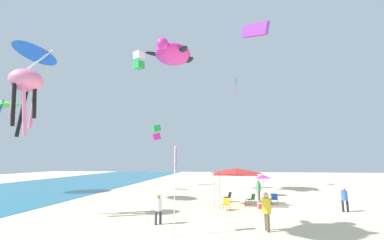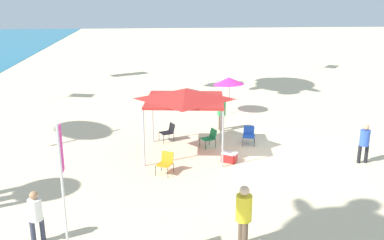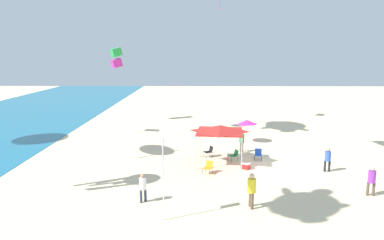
{
  "view_description": "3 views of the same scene",
  "coord_description": "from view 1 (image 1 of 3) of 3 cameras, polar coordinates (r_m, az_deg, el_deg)",
  "views": [
    {
      "loc": [
        -20.99,
        3.99,
        3.46
      ],
      "look_at": [
        1.25,
        6.87,
        6.92
      ],
      "focal_mm": 24.56,
      "sensor_mm": 36.0,
      "label": 1
    },
    {
      "loc": [
        -17.53,
        4.2,
        6.96
      ],
      "look_at": [
        -0.6,
        2.99,
        1.79
      ],
      "focal_mm": 41.14,
      "sensor_mm": 36.0,
      "label": 2
    },
    {
      "loc": [
        -23.98,
        4.89,
        7.93
      ],
      "look_at": [
        1.01,
        5.21,
        3.1
      ],
      "focal_mm": 32.62,
      "sensor_mm": 36.0,
      "label": 3
    }
  ],
  "objects": [
    {
      "name": "canopy_tent",
      "position": [
        21.32,
        9.6,
        -11.0
      ],
      "size": [
        3.27,
        3.49,
        2.85
      ],
      "rotation": [
        0.0,
        0.0,
        -0.11
      ],
      "color": "#B7B7BC",
      "rests_on": "ground"
    },
    {
      "name": "kite_turtle_magenta",
      "position": [
        31.15,
        -4.24,
        14.05
      ],
      "size": [
        6.16,
        5.53,
        2.2
      ],
      "rotation": [
        0.0,
        0.0,
        2.93
      ],
      "color": "#E02D9E"
    },
    {
      "name": "kite_box_green",
      "position": [
        37.9,
        -7.77,
        -2.73
      ],
      "size": [
        1.44,
        1.5,
        2.29
      ],
      "rotation": [
        0.0,
        0.0,
        3.69
      ],
      "color": "green"
    },
    {
      "name": "cooler_box",
      "position": [
        20.63,
        15.04,
        -17.57
      ],
      "size": [
        0.64,
        0.74,
        0.4
      ],
      "color": "red",
      "rests_on": "ground"
    },
    {
      "name": "kite_octopus_pink",
      "position": [
        19.68,
        -32.42,
        6.64
      ],
      "size": [
        1.91,
        1.91,
        4.25
      ],
      "rotation": [
        0.0,
        0.0,
        1.84
      ],
      "color": "pink"
    },
    {
      "name": "kite_box_white",
      "position": [
        32.7,
        -11.47,
        12.6
      ],
      "size": [
        1.42,
        1.38,
        2.2
      ],
      "rotation": [
        0.0,
        0.0,
        1.09
      ],
      "color": "white"
    },
    {
      "name": "person_near_umbrella",
      "position": [
        24.65,
        14.22,
        -14.19
      ],
      "size": [
        0.45,
        0.41,
        1.74
      ],
      "rotation": [
        0.0,
        0.0,
        0.29
      ],
      "color": "brown",
      "rests_on": "ground"
    },
    {
      "name": "folding_chair_left_of_tent",
      "position": [
        23.21,
        7.83,
        -16.08
      ],
      "size": [
        0.73,
        0.78,
        0.82
      ],
      "rotation": [
        0.0,
        0.0,
        3.57
      ],
      "color": "black",
      "rests_on": "ground"
    },
    {
      "name": "kite_parafoil_purple",
      "position": [
        23.2,
        13.44,
        18.44
      ],
      "size": [
        3.15,
        1.97,
        2.09
      ],
      "rotation": [
        0.0,
        0.0,
        3.68
      ],
      "color": "purple"
    },
    {
      "name": "person_far_stroller",
      "position": [
        21.42,
        30.2,
        -14.28
      ],
      "size": [
        0.39,
        0.44,
        1.66
      ],
      "rotation": [
        0.0,
        0.0,
        4.71
      ],
      "color": "black",
      "rests_on": "ground"
    },
    {
      "name": "beach_umbrella",
      "position": [
        27.84,
        15.1,
        -11.78
      ],
      "size": [
        1.78,
        1.77,
        2.15
      ],
      "color": "silver",
      "rests_on": "ground"
    },
    {
      "name": "banner_flag",
      "position": [
        12.91,
        -3.72,
        -13.05
      ],
      "size": [
        0.36,
        0.06,
        4.16
      ],
      "color": "silver",
      "rests_on": "ground"
    },
    {
      "name": "person_by_tent",
      "position": [
        14.34,
        15.88,
        -17.94
      ],
      "size": [
        0.5,
        0.44,
        1.87
      ],
      "rotation": [
        0.0,
        0.0,
        0.13
      ],
      "color": "brown",
      "rests_on": "ground"
    },
    {
      "name": "kite_diamond_teal",
      "position": [
        37.34,
        9.54,
        8.08
      ],
      "size": [
        1.98,
        0.27,
        2.84
      ],
      "rotation": [
        0.0,
        0.0,
        6.12
      ],
      "color": "teal"
    },
    {
      "name": "ground",
      "position": [
        21.65,
        18.8,
        -17.65
      ],
      "size": [
        120.0,
        120.0,
        0.1
      ],
      "primitive_type": "cube",
      "color": "beige"
    },
    {
      "name": "kite_diamond_red",
      "position": [
        34.59,
        -28.84,
        11.65
      ],
      "size": [
        1.29,
        1.51,
        2.78
      ],
      "rotation": [
        0.0,
        0.0,
        4.15
      ],
      "color": "red"
    },
    {
      "name": "folding_chair_facing_ocean",
      "position": [
        19.49,
        7.33,
        -17.52
      ],
      "size": [
        0.79,
        0.74,
        0.82
      ],
      "rotation": [
        0.0,
        0.0,
        4.26
      ],
      "color": "black",
      "rests_on": "ground"
    },
    {
      "name": "person_beachcomber",
      "position": [
        15.34,
        -7.31,
        -18.17
      ],
      "size": [
        0.38,
        0.38,
        1.6
      ],
      "rotation": [
        0.0,
        0.0,
        2.32
      ],
      "color": "#33384C",
      "rests_on": "ground"
    },
    {
      "name": "kite_delta_blue",
      "position": [
        27.11,
        -30.7,
        12.83
      ],
      "size": [
        5.09,
        5.08,
        3.1
      ],
      "rotation": [
        0.0,
        0.0,
        0.92
      ],
      "color": "blue"
    },
    {
      "name": "folding_chair_near_cooler",
      "position": [
        22.31,
        12.77,
        -16.25
      ],
      "size": [
        0.73,
        0.78,
        0.82
      ],
      "rotation": [
        0.0,
        0.0,
        3.57
      ],
      "color": "black",
      "rests_on": "ground"
    },
    {
      "name": "folding_chair_right_of_tent",
      "position": [
        22.81,
        17.46,
        -15.9
      ],
      "size": [
        0.71,
        0.64,
        0.82
      ],
      "rotation": [
        0.0,
        0.0,
        4.52
      ],
      "color": "black",
      "rests_on": "ground"
    }
  ]
}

